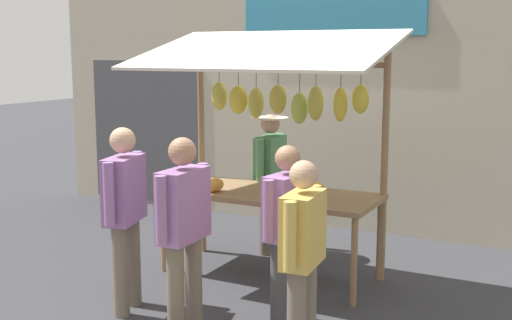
% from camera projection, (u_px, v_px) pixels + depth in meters
% --- Properties ---
extents(ground_plane, '(40.00, 40.00, 0.00)m').
position_uv_depth(ground_plane, '(269.00, 275.00, 6.78)').
color(ground_plane, '#38383D').
extents(street_backdrop, '(9.00, 0.30, 3.40)m').
position_uv_depth(street_backdrop, '(341.00, 97.00, 8.45)').
color(street_backdrop, '#B2A893').
rests_on(street_backdrop, ground).
extents(market_stall, '(2.50, 1.46, 2.50)m').
position_uv_depth(market_stall, '(272.00, 124.00, 6.59)').
color(market_stall, olive).
rests_on(market_stall, ground).
extents(vendor_with_sunhat, '(0.41, 0.68, 1.59)m').
position_uv_depth(vendor_with_sunhat, '(270.00, 172.00, 7.45)').
color(vendor_with_sunhat, '#726656').
rests_on(vendor_with_sunhat, ground).
extents(shopper_in_striped_shirt, '(0.26, 0.66, 1.52)m').
position_uv_depth(shopper_in_striped_shirt, '(303.00, 250.00, 4.75)').
color(shopper_in_striped_shirt, '#726656').
rests_on(shopper_in_striped_shirt, ground).
extents(shopper_with_shopping_bag, '(0.23, 0.70, 1.63)m').
position_uv_depth(shopper_with_shopping_bag, '(184.00, 224.00, 5.19)').
color(shopper_with_shopping_bag, '#726656').
rests_on(shopper_with_shopping_bag, ground).
extents(shopper_with_ponytail, '(0.27, 0.66, 1.53)m').
position_uv_depth(shopper_with_ponytail, '(287.00, 224.00, 5.42)').
color(shopper_with_ponytail, '#4C4C51').
rests_on(shopper_with_ponytail, ground).
extents(shopper_in_grey_tee, '(0.34, 0.68, 1.64)m').
position_uv_depth(shopper_in_grey_tee, '(125.00, 206.00, 5.71)').
color(shopper_in_grey_tee, '#726656').
rests_on(shopper_in_grey_tee, ground).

